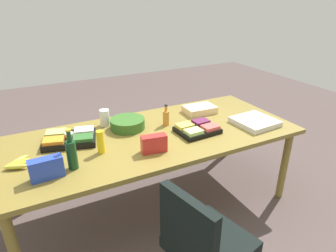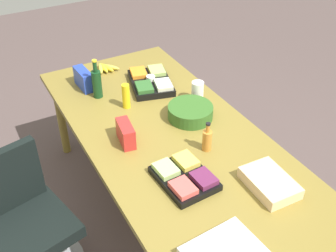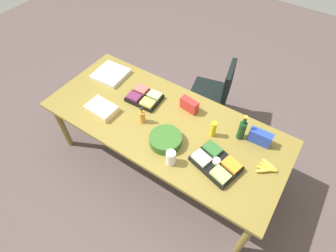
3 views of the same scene
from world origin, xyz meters
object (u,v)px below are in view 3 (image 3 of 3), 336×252
(dressing_bottle, at_px, (142,117))
(sheet_cake, at_px, (102,109))
(conference_table, at_px, (164,125))
(chip_bag_red, at_px, (189,105))
(banana_bunch, at_px, (267,168))
(wine_bottle, at_px, (242,130))
(salad_bowl, at_px, (166,140))
(pizza_box, at_px, (111,74))
(fruit_platter, at_px, (144,97))
(chip_bag_blue, at_px, (260,137))
(office_chair, at_px, (212,98))
(mayo_jar, at_px, (171,158))
(veggie_tray, at_px, (216,163))
(mustard_bottle, at_px, (213,129))

(dressing_bottle, relative_size, sheet_cake, 0.64)
(conference_table, xyz_separation_m, dressing_bottle, (0.19, 0.12, 0.14))
(chip_bag_red, distance_m, banana_bunch, 1.00)
(chip_bag_red, xyz_separation_m, wine_bottle, (-0.61, 0.04, 0.05))
(salad_bowl, relative_size, pizza_box, 0.88)
(fruit_platter, distance_m, sheet_cake, 0.48)
(chip_bag_blue, bearing_deg, wine_bottle, 14.38)
(dressing_bottle, xyz_separation_m, banana_bunch, (-1.29, -0.17, -0.05))
(office_chair, height_order, mayo_jar, mayo_jar)
(sheet_cake, bearing_deg, office_chair, -120.60)
(veggie_tray, bearing_deg, pizza_box, -14.30)
(office_chair, xyz_separation_m, banana_bunch, (-1.00, 0.96, 0.46))
(veggie_tray, height_order, pizza_box, veggie_tray)
(mayo_jar, xyz_separation_m, banana_bunch, (-0.77, -0.42, -0.05))
(mustard_bottle, height_order, banana_bunch, mustard_bottle)
(mayo_jar, height_order, banana_bunch, mayo_jar)
(wine_bottle, bearing_deg, fruit_platter, 5.35)
(chip_bag_blue, xyz_separation_m, chip_bag_red, (0.79, 0.00, -0.01))
(sheet_cake, relative_size, banana_bunch, 1.69)
(wine_bottle, bearing_deg, dressing_bottle, 21.96)
(fruit_platter, relative_size, wine_bottle, 1.22)
(fruit_platter, distance_m, chip_bag_blue, 1.30)
(conference_table, xyz_separation_m, veggie_tray, (-0.69, 0.17, 0.10))
(fruit_platter, relative_size, chip_bag_blue, 1.71)
(mustard_bottle, bearing_deg, wine_bottle, -151.53)
(chip_bag_red, relative_size, pizza_box, 0.56)
(conference_table, height_order, chip_bag_blue, chip_bag_blue)
(dressing_bottle, bearing_deg, veggie_tray, 176.81)
(mustard_bottle, bearing_deg, dressing_bottle, 19.54)
(chip_bag_red, bearing_deg, conference_table, 66.43)
(dressing_bottle, height_order, chip_bag_blue, dressing_bottle)
(mustard_bottle, distance_m, sheet_cake, 1.21)
(fruit_platter, xyz_separation_m, veggie_tray, (-1.06, 0.32, 0.00))
(dressing_bottle, bearing_deg, banana_bunch, -172.45)
(wine_bottle, bearing_deg, conference_table, 18.78)
(chip_bag_blue, distance_m, mustard_bottle, 0.45)
(salad_bowl, distance_m, veggie_tray, 0.53)
(conference_table, bearing_deg, dressing_bottle, 33.25)
(conference_table, height_order, sheet_cake, sheet_cake)
(veggie_tray, height_order, mustard_bottle, mustard_bottle)
(salad_bowl, xyz_separation_m, mustard_bottle, (-0.34, -0.34, 0.05))
(office_chair, bearing_deg, chip_bag_red, 92.40)
(chip_bag_blue, bearing_deg, dressing_bottle, 20.78)
(chip_bag_blue, height_order, chip_bag_red, chip_bag_blue)
(chip_bag_red, distance_m, mustard_bottle, 0.41)
(banana_bunch, bearing_deg, pizza_box, -5.56)
(fruit_platter, bearing_deg, sheet_cake, 54.85)
(fruit_platter, distance_m, mayo_jar, 0.87)
(conference_table, distance_m, chip_bag_red, 0.35)
(mayo_jar, bearing_deg, veggie_tray, -150.33)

